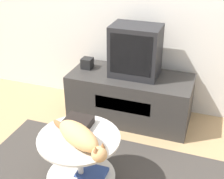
# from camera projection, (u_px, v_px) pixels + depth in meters

# --- Properties ---
(tv_stand) EXTENTS (1.26, 0.55, 0.50)m
(tv_stand) POSITION_uv_depth(u_px,v_px,m) (130.00, 97.00, 3.29)
(tv_stand) COLOR #33302D
(tv_stand) RESTS_ON ground_plane
(tv) EXTENTS (0.48, 0.33, 0.52)m
(tv) POSITION_uv_depth(u_px,v_px,m) (135.00, 51.00, 3.07)
(tv) COLOR #232326
(tv) RESTS_ON tv_stand
(speaker) EXTENTS (0.11, 0.11, 0.11)m
(speaker) POSITION_uv_depth(u_px,v_px,m) (87.00, 63.00, 3.32)
(speaker) COLOR black
(speaker) RESTS_ON tv_stand
(coffee_table) EXTENTS (0.60, 0.60, 0.49)m
(coffee_table) POSITION_uv_depth(u_px,v_px,m) (80.00, 158.00, 2.34)
(coffee_table) COLOR #B2B2B7
(coffee_table) RESTS_ON rug
(dvd_box) EXTENTS (0.20, 0.18, 0.06)m
(dvd_box) POSITION_uv_depth(u_px,v_px,m) (78.00, 122.00, 2.36)
(dvd_box) COLOR black
(dvd_box) RESTS_ON coffee_table
(cat) EXTENTS (0.54, 0.34, 0.15)m
(cat) POSITION_uv_depth(u_px,v_px,m) (80.00, 137.00, 2.13)
(cat) COLOR tan
(cat) RESTS_ON coffee_table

